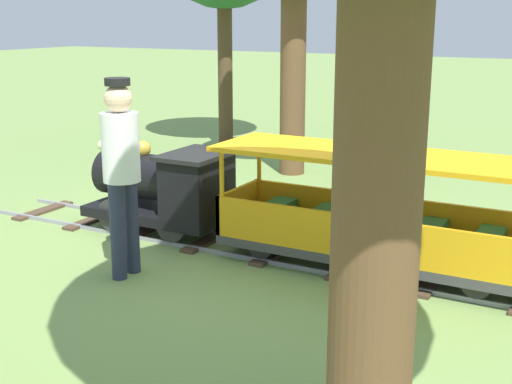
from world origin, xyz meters
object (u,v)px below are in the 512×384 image
(passenger_car, at_px, (373,223))
(park_bench, at_px, (372,155))
(conductor_person, at_px, (121,162))
(locomotive, at_px, (165,186))

(passenger_car, distance_m, park_bench, 2.90)
(conductor_person, relative_size, park_bench, 1.19)
(locomotive, relative_size, park_bench, 1.06)
(locomotive, xyz_separation_m, park_bench, (2.73, -1.14, -0.07))
(passenger_car, bearing_deg, conductor_person, 121.13)
(locomotive, height_order, park_bench, locomotive)
(conductor_person, bearing_deg, park_bench, -11.70)
(locomotive, height_order, conductor_person, conductor_person)
(conductor_person, bearing_deg, passenger_car, -58.87)
(passenger_car, bearing_deg, locomotive, 90.00)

